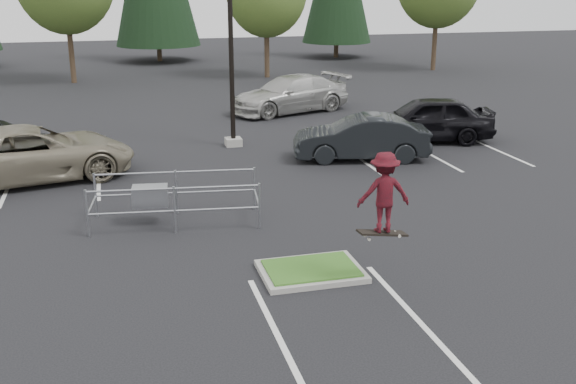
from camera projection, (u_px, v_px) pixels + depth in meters
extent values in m
plane|color=black|center=(311.00, 274.00, 14.68)|extent=(120.00, 120.00, 0.00)
cube|color=#A2A196|center=(311.00, 271.00, 14.66)|extent=(2.20, 1.60, 0.12)
cube|color=#2C621F|center=(311.00, 268.00, 14.64)|extent=(1.95, 1.35, 0.05)
cube|color=silver|center=(99.00, 176.00, 21.86)|extent=(0.12, 5.20, 0.01)
cube|color=silver|center=(10.00, 183.00, 21.20)|extent=(0.12, 5.20, 0.01)
cube|color=silver|center=(359.00, 158.00, 24.07)|extent=(0.12, 5.20, 0.01)
cube|color=silver|center=(428.00, 153.00, 24.73)|extent=(0.12, 5.20, 0.01)
cube|color=silver|center=(493.00, 149.00, 25.39)|extent=(0.12, 5.20, 0.01)
cube|color=silver|center=(286.00, 353.00, 11.59)|extent=(0.12, 6.00, 0.01)
cube|color=silver|center=(430.00, 333.00, 12.25)|extent=(0.12, 6.00, 0.01)
cube|color=#A2A196|center=(233.00, 142.00, 25.80)|extent=(0.60, 0.60, 0.30)
cylinder|color=black|center=(230.00, 11.00, 24.33)|extent=(0.18, 0.18, 10.00)
cylinder|color=#38281C|center=(71.00, 54.00, 40.76)|extent=(0.32, 0.32, 3.50)
cylinder|color=#38281C|center=(267.00, 53.00, 43.12)|extent=(0.32, 0.32, 3.04)
sphere|color=#295820|center=(277.00, 0.00, 41.99)|extent=(3.20, 3.20, 3.20)
cylinder|color=#38281C|center=(434.00, 45.00, 46.46)|extent=(0.32, 0.32, 3.42)
cylinder|color=#38281C|center=(159.00, 53.00, 51.78)|extent=(0.36, 0.36, 1.20)
cylinder|color=#38281C|center=(336.00, 50.00, 54.29)|extent=(0.36, 0.36, 1.20)
cylinder|color=#97999F|center=(87.00, 214.00, 16.59)|extent=(0.06, 0.06, 1.23)
cylinder|color=#97999F|center=(96.00, 195.00, 18.00)|extent=(0.06, 0.06, 1.23)
cylinder|color=#97999F|center=(175.00, 210.00, 16.86)|extent=(0.06, 0.06, 1.23)
cylinder|color=#97999F|center=(176.00, 192.00, 18.27)|extent=(0.06, 0.06, 1.23)
cylinder|color=#97999F|center=(260.00, 206.00, 17.13)|extent=(0.06, 0.06, 1.23)
cylinder|color=#97999F|center=(255.00, 189.00, 18.54)|extent=(0.06, 0.06, 1.23)
cylinder|color=#97999F|center=(175.00, 211.00, 16.87)|extent=(4.24, 0.60, 0.05)
cylinder|color=#97999F|center=(174.00, 189.00, 16.69)|extent=(4.24, 0.60, 0.05)
cylinder|color=#97999F|center=(176.00, 193.00, 18.28)|extent=(4.24, 0.60, 0.05)
cylinder|color=#97999F|center=(175.00, 172.00, 18.10)|extent=(4.24, 0.60, 0.05)
cube|color=#97999F|center=(150.00, 196.00, 17.44)|extent=(0.97, 0.67, 0.51)
cube|color=black|center=(382.00, 233.00, 13.68)|extent=(1.10, 0.40, 0.22)
cylinder|color=beige|center=(369.00, 239.00, 13.52)|extent=(0.07, 0.04, 0.07)
cylinder|color=beige|center=(365.00, 235.00, 13.72)|extent=(0.07, 0.04, 0.07)
cylinder|color=beige|center=(399.00, 236.00, 13.68)|extent=(0.07, 0.04, 0.07)
cylinder|color=beige|center=(395.00, 232.00, 13.88)|extent=(0.07, 0.04, 0.07)
imported|color=maroon|center=(384.00, 192.00, 13.42)|extent=(1.13, 0.73, 1.65)
imported|color=gray|center=(31.00, 154.00, 21.19)|extent=(6.76, 4.19, 1.74)
imported|color=black|center=(361.00, 138.00, 23.70)|extent=(4.97, 2.64, 1.56)
imported|color=black|center=(427.00, 119.00, 26.35)|extent=(5.55, 3.24, 1.77)
imported|color=#B0AFAB|center=(292.00, 94.00, 32.07)|extent=(6.40, 4.18, 1.72)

